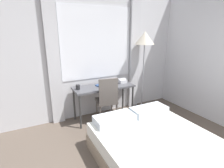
{
  "coord_description": "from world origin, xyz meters",
  "views": [
    {
      "loc": [
        -1.41,
        -0.55,
        1.83
      ],
      "look_at": [
        0.03,
        2.26,
        0.89
      ],
      "focal_mm": 28.0,
      "sensor_mm": 36.0,
      "label": 1
    }
  ],
  "objects_px": {
    "bed": "(164,156)",
    "standing_lamp": "(145,42)",
    "desk_chair": "(107,98)",
    "mug": "(78,87)",
    "book": "(102,85)",
    "telephone": "(122,81)",
    "desk": "(104,89)"
  },
  "relations": [
    {
      "from": "bed",
      "to": "standing_lamp",
      "type": "distance_m",
      "value": 2.44
    },
    {
      "from": "desk_chair",
      "to": "standing_lamp",
      "type": "bearing_deg",
      "value": 23.27
    },
    {
      "from": "bed",
      "to": "mug",
      "type": "relative_size",
      "value": 20.67
    },
    {
      "from": "book",
      "to": "desk_chair",
      "type": "bearing_deg",
      "value": -90.17
    },
    {
      "from": "telephone",
      "to": "desk_chair",
      "type": "bearing_deg",
      "value": -151.44
    },
    {
      "from": "standing_lamp",
      "to": "mug",
      "type": "relative_size",
      "value": 18.92
    },
    {
      "from": "bed",
      "to": "standing_lamp",
      "type": "xyz_separation_m",
      "value": [
        0.94,
        1.78,
        1.38
      ]
    },
    {
      "from": "bed",
      "to": "mug",
      "type": "distance_m",
      "value": 1.98
    },
    {
      "from": "standing_lamp",
      "to": "telephone",
      "type": "distance_m",
      "value": 1.0
    },
    {
      "from": "desk",
      "to": "desk_chair",
      "type": "height_order",
      "value": "desk_chair"
    },
    {
      "from": "desk",
      "to": "book",
      "type": "xyz_separation_m",
      "value": [
        -0.03,
        0.02,
        0.08
      ]
    },
    {
      "from": "mug",
      "to": "standing_lamp",
      "type": "bearing_deg",
      "value": -0.17
    },
    {
      "from": "mug",
      "to": "telephone",
      "type": "bearing_deg",
      "value": 1.27
    },
    {
      "from": "desk",
      "to": "book",
      "type": "height_order",
      "value": "book"
    },
    {
      "from": "desk_chair",
      "to": "mug",
      "type": "height_order",
      "value": "desk_chair"
    },
    {
      "from": "standing_lamp",
      "to": "mug",
      "type": "height_order",
      "value": "standing_lamp"
    },
    {
      "from": "desk",
      "to": "desk_chair",
      "type": "bearing_deg",
      "value": -98.11
    },
    {
      "from": "desk_chair",
      "to": "bed",
      "type": "height_order",
      "value": "desk_chair"
    },
    {
      "from": "book",
      "to": "mug",
      "type": "xyz_separation_m",
      "value": [
        -0.52,
        -0.01,
        0.04
      ]
    },
    {
      "from": "desk",
      "to": "desk_chair",
      "type": "xyz_separation_m",
      "value": [
        -0.03,
        -0.23,
        -0.12
      ]
    },
    {
      "from": "telephone",
      "to": "mug",
      "type": "relative_size",
      "value": 1.9
    },
    {
      "from": "telephone",
      "to": "bed",
      "type": "bearing_deg",
      "value": -102.05
    },
    {
      "from": "desk",
      "to": "desk_chair",
      "type": "distance_m",
      "value": 0.27
    },
    {
      "from": "desk_chair",
      "to": "book",
      "type": "bearing_deg",
      "value": 100.02
    },
    {
      "from": "desk",
      "to": "standing_lamp",
      "type": "relative_size",
      "value": 0.69
    },
    {
      "from": "desk",
      "to": "book",
      "type": "relative_size",
      "value": 4.83
    },
    {
      "from": "desk",
      "to": "mug",
      "type": "height_order",
      "value": "mug"
    },
    {
      "from": "standing_lamp",
      "to": "telephone",
      "type": "xyz_separation_m",
      "value": [
        -0.55,
        0.03,
        -0.83
      ]
    },
    {
      "from": "desk_chair",
      "to": "mug",
      "type": "distance_m",
      "value": 0.62
    },
    {
      "from": "standing_lamp",
      "to": "book",
      "type": "bearing_deg",
      "value": 179.4
    },
    {
      "from": "book",
      "to": "bed",
      "type": "bearing_deg",
      "value": -86.36
    },
    {
      "from": "desk",
      "to": "mug",
      "type": "relative_size",
      "value": 13.11
    }
  ]
}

